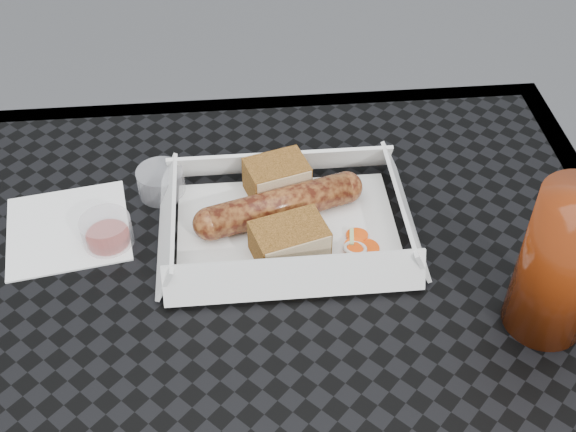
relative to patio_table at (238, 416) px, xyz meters
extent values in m
cube|color=black|center=(0.00, 0.00, 0.07)|extent=(0.80, 0.80, 0.01)
cube|color=black|center=(0.00, 0.39, 0.06)|extent=(0.80, 0.03, 0.03)
cylinder|color=black|center=(-0.35, 0.35, -0.30)|extent=(0.03, 0.03, 0.73)
cylinder|color=black|center=(0.35, 0.35, -0.30)|extent=(0.03, 0.03, 0.73)
cube|color=white|center=(0.06, 0.16, 0.08)|extent=(0.22, 0.15, 0.00)
cylinder|color=brown|center=(0.05, 0.18, 0.10)|extent=(0.15, 0.07, 0.03)
sphere|color=brown|center=(0.12, 0.20, 0.10)|extent=(0.03, 0.03, 0.03)
sphere|color=brown|center=(-0.02, 0.16, 0.10)|extent=(0.03, 0.03, 0.03)
cube|color=#915824|center=(0.05, 0.22, 0.10)|extent=(0.07, 0.06, 0.04)
cube|color=#915824|center=(0.06, 0.12, 0.10)|extent=(0.08, 0.06, 0.04)
cylinder|color=#FF4C0B|center=(0.12, 0.13, 0.08)|extent=(0.02, 0.02, 0.00)
torus|color=white|center=(0.13, 0.13, 0.08)|extent=(0.02, 0.02, 0.00)
cube|color=#B2D17F|center=(0.13, 0.13, 0.08)|extent=(0.02, 0.02, 0.00)
cube|color=white|center=(-0.16, 0.18, 0.08)|extent=(0.14, 0.14, 0.00)
cylinder|color=maroon|center=(-0.12, 0.16, 0.09)|extent=(0.05, 0.05, 0.03)
cylinder|color=silver|center=(-0.07, 0.23, 0.09)|extent=(0.05, 0.05, 0.03)
cylinder|color=#642008|center=(0.28, 0.03, 0.15)|extent=(0.07, 0.07, 0.15)
camera|label=1|loc=(0.01, -0.35, 0.59)|focal=45.00mm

